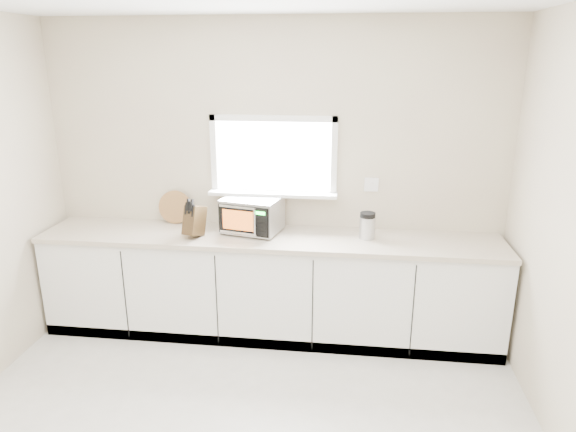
# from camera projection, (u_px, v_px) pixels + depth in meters

# --- Properties ---
(back_wall) EXTENTS (4.00, 0.17, 2.70)m
(back_wall) POSITION_uv_depth(u_px,v_px,m) (274.00, 177.00, 4.51)
(back_wall) COLOR beige
(back_wall) RESTS_ON ground
(cabinets) EXTENTS (3.92, 0.60, 0.88)m
(cabinets) POSITION_uv_depth(u_px,v_px,m) (270.00, 287.00, 4.50)
(cabinets) COLOR white
(cabinets) RESTS_ON ground
(countertop) EXTENTS (3.92, 0.64, 0.04)m
(countertop) POSITION_uv_depth(u_px,v_px,m) (269.00, 238.00, 4.35)
(countertop) COLOR beige
(countertop) RESTS_ON cabinets
(microwave) EXTENTS (0.54, 0.47, 0.30)m
(microwave) POSITION_uv_depth(u_px,v_px,m) (252.00, 214.00, 4.40)
(microwave) COLOR black
(microwave) RESTS_ON countertop
(knife_block) EXTENTS (0.18, 0.26, 0.34)m
(knife_block) POSITION_uv_depth(u_px,v_px,m) (194.00, 220.00, 4.29)
(knife_block) COLOR #402E17
(knife_block) RESTS_ON countertop
(cutting_board) EXTENTS (0.30, 0.07, 0.30)m
(cutting_board) POSITION_uv_depth(u_px,v_px,m) (175.00, 207.00, 4.65)
(cutting_board) COLOR #A87941
(cutting_board) RESTS_ON countertop
(coffee_grinder) EXTENTS (0.15, 0.15, 0.23)m
(coffee_grinder) POSITION_uv_depth(u_px,v_px,m) (367.00, 225.00, 4.26)
(coffee_grinder) COLOR #B5B7BD
(coffee_grinder) RESTS_ON countertop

